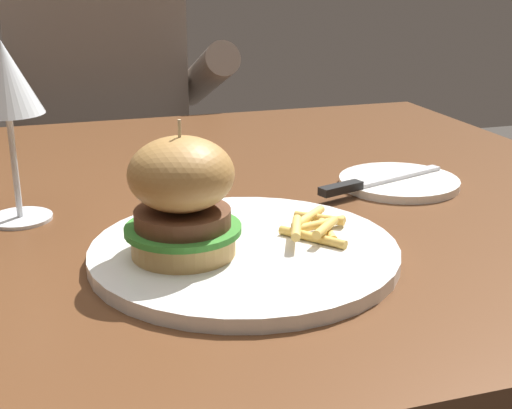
{
  "coord_description": "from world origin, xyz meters",
  "views": [
    {
      "loc": [
        -0.18,
        -0.82,
        1.02
      ],
      "look_at": [
        0.02,
        -0.18,
        0.78
      ],
      "focal_mm": 50.0,
      "sensor_mm": 36.0,
      "label": 1
    }
  ],
  "objects_px": {
    "wine_glass": "(5,84)",
    "diner_person": "(103,172)",
    "main_plate": "(246,252)",
    "bread_plate": "(399,182)",
    "table_knife": "(371,182)",
    "burger_sandwich": "(182,197)"
  },
  "relations": [
    {
      "from": "diner_person",
      "to": "bread_plate",
      "type": "bearing_deg",
      "value": -68.88
    },
    {
      "from": "main_plate",
      "to": "burger_sandwich",
      "type": "height_order",
      "value": "burger_sandwich"
    },
    {
      "from": "burger_sandwich",
      "to": "table_knife",
      "type": "xyz_separation_m",
      "value": [
        0.27,
        0.16,
        -0.06
      ]
    },
    {
      "from": "main_plate",
      "to": "wine_glass",
      "type": "height_order",
      "value": "wine_glass"
    },
    {
      "from": "burger_sandwich",
      "to": "wine_glass",
      "type": "relative_size",
      "value": 0.65
    },
    {
      "from": "bread_plate",
      "to": "table_knife",
      "type": "relative_size",
      "value": 0.78
    },
    {
      "from": "wine_glass",
      "to": "bread_plate",
      "type": "xyz_separation_m",
      "value": [
        0.47,
        -0.01,
        -0.15
      ]
    },
    {
      "from": "main_plate",
      "to": "wine_glass",
      "type": "bearing_deg",
      "value": 139.05
    },
    {
      "from": "wine_glass",
      "to": "diner_person",
      "type": "distance_m",
      "value": 0.86
    },
    {
      "from": "burger_sandwich",
      "to": "bread_plate",
      "type": "height_order",
      "value": "burger_sandwich"
    },
    {
      "from": "burger_sandwich",
      "to": "main_plate",
      "type": "bearing_deg",
      "value": 1.88
    },
    {
      "from": "bread_plate",
      "to": "diner_person",
      "type": "bearing_deg",
      "value": 111.12
    },
    {
      "from": "wine_glass",
      "to": "bread_plate",
      "type": "bearing_deg",
      "value": -1.57
    },
    {
      "from": "wine_glass",
      "to": "table_knife",
      "type": "xyz_separation_m",
      "value": [
        0.42,
        -0.03,
        -0.14
      ]
    },
    {
      "from": "diner_person",
      "to": "burger_sandwich",
      "type": "bearing_deg",
      "value": -90.79
    },
    {
      "from": "wine_glass",
      "to": "table_knife",
      "type": "bearing_deg",
      "value": -3.85
    },
    {
      "from": "table_knife",
      "to": "diner_person",
      "type": "relative_size",
      "value": 0.17
    },
    {
      "from": "main_plate",
      "to": "bread_plate",
      "type": "bearing_deg",
      "value": 33.29
    },
    {
      "from": "burger_sandwich",
      "to": "bread_plate",
      "type": "distance_m",
      "value": 0.37
    },
    {
      "from": "bread_plate",
      "to": "diner_person",
      "type": "relative_size",
      "value": 0.13
    },
    {
      "from": "table_knife",
      "to": "diner_person",
      "type": "distance_m",
      "value": 0.87
    },
    {
      "from": "wine_glass",
      "to": "diner_person",
      "type": "xyz_separation_m",
      "value": [
        0.16,
        0.78,
        -0.33
      ]
    }
  ]
}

